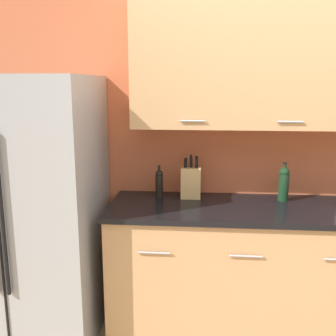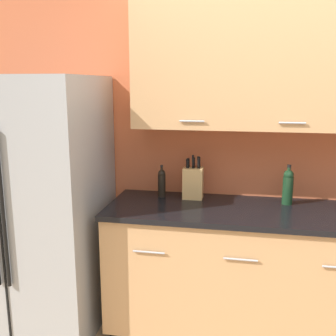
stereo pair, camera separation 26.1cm
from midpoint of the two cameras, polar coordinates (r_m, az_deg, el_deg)
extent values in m
cube|color=#BC5B38|center=(2.95, 20.58, 3.16)|extent=(10.00, 0.05, 2.60)
cube|color=tan|center=(2.73, 20.48, 15.08)|extent=(2.05, 0.32, 0.94)
cylinder|color=#99999E|center=(2.53, 6.47, 6.75)|extent=(0.16, 0.01, 0.01)
cylinder|color=#99999E|center=(2.56, 20.43, 6.13)|extent=(0.16, 0.01, 0.01)
cube|color=black|center=(3.09, 18.17, -21.32)|extent=(2.28, 0.54, 0.09)
cube|color=tan|center=(2.84, 18.87, -14.25)|extent=(2.32, 0.62, 0.80)
cube|color=black|center=(2.68, 19.51, -6.34)|extent=(2.34, 0.64, 0.03)
cylinder|color=#99999E|center=(2.46, 0.28, -12.18)|extent=(0.20, 0.01, 0.01)
cylinder|color=#99999E|center=(2.43, 13.61, -12.86)|extent=(0.20, 0.01, 0.01)
cube|color=gray|center=(2.89, -16.46, -5.16)|extent=(0.94, 0.79, 1.77)
cube|color=black|center=(2.56, -20.53, -7.66)|extent=(0.01, 0.01, 1.74)
cylinder|color=black|center=(2.50, -20.16, -5.94)|extent=(0.02, 0.02, 0.98)
cube|color=tan|center=(2.79, 6.33, -2.24)|extent=(0.14, 0.10, 0.22)
cylinder|color=black|center=(2.77, 5.64, 0.74)|extent=(0.02, 0.03, 0.07)
cylinder|color=black|center=(2.74, 5.58, 0.62)|extent=(0.02, 0.03, 0.07)
cylinder|color=black|center=(2.77, 6.43, 0.77)|extent=(0.02, 0.03, 0.07)
cylinder|color=black|center=(2.74, 6.38, 0.90)|extent=(0.01, 0.03, 0.10)
cylinder|color=black|center=(2.77, 7.22, 0.82)|extent=(0.02, 0.04, 0.08)
cylinder|color=black|center=(2.73, 7.18, 0.78)|extent=(0.02, 0.03, 0.09)
cylinder|color=black|center=(2.80, 19.56, -3.12)|extent=(0.07, 0.07, 0.19)
sphere|color=black|center=(2.78, 19.71, -0.98)|extent=(0.07, 0.07, 0.07)
cylinder|color=black|center=(2.78, 19.74, -0.58)|extent=(0.02, 0.02, 0.07)
cylinder|color=black|center=(2.77, 19.80, 0.25)|extent=(0.03, 0.03, 0.02)
cylinder|color=black|center=(2.82, 1.73, -2.62)|extent=(0.06, 0.06, 0.16)
sphere|color=black|center=(2.80, 1.74, -0.81)|extent=(0.05, 0.05, 0.05)
cylinder|color=black|center=(2.79, 1.75, -0.45)|extent=(0.02, 0.02, 0.06)
cylinder|color=black|center=(2.79, 1.75, 0.25)|extent=(0.02, 0.02, 0.01)
camera|label=1|loc=(0.13, -87.14, 0.61)|focal=42.00mm
camera|label=2|loc=(0.13, 92.86, -0.61)|focal=42.00mm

